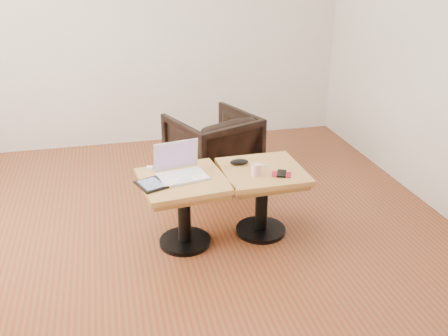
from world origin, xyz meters
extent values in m
cube|color=maroon|center=(0.00, 0.00, 0.00)|extent=(4.50, 4.50, 0.01)
cube|color=beige|center=(0.00, 2.25, 1.35)|extent=(4.50, 0.02, 2.70)
cube|color=beige|center=(0.00, -2.25, 1.35)|extent=(4.50, 0.02, 2.70)
cylinder|color=black|center=(0.11, 0.01, 0.02)|extent=(0.39, 0.39, 0.03)
cylinder|color=black|center=(0.11, 0.01, 0.26)|extent=(0.10, 0.10, 0.47)
cube|color=brown|center=(0.11, 0.01, 0.48)|extent=(0.60, 0.60, 0.04)
cube|color=olive|center=(0.11, 0.01, 0.52)|extent=(0.65, 0.65, 0.04)
cylinder|color=black|center=(0.71, 0.03, 0.02)|extent=(0.39, 0.39, 0.03)
cylinder|color=black|center=(0.71, 0.03, 0.26)|extent=(0.10, 0.10, 0.47)
cube|color=brown|center=(0.71, 0.03, 0.48)|extent=(0.55, 0.55, 0.04)
cube|color=olive|center=(0.71, 0.03, 0.52)|extent=(0.60, 0.60, 0.04)
cube|color=white|center=(0.11, 0.02, 0.54)|extent=(0.36, 0.28, 0.02)
cube|color=silver|center=(0.10, 0.05, 0.55)|extent=(0.29, 0.16, 0.00)
cube|color=silver|center=(0.12, -0.05, 0.55)|extent=(0.10, 0.07, 0.00)
cube|color=white|center=(0.09, 0.14, 0.66)|extent=(0.33, 0.09, 0.22)
cube|color=brown|center=(0.09, 0.14, 0.66)|extent=(0.29, 0.08, 0.18)
cube|color=black|center=(-0.12, -0.05, 0.54)|extent=(0.23, 0.26, 0.01)
cube|color=#191E38|center=(-0.12, -0.05, 0.55)|extent=(0.19, 0.22, 0.00)
cube|color=white|center=(-0.10, 0.22, 0.55)|extent=(0.05, 0.05, 0.02)
ellipsoid|color=black|center=(0.56, 0.15, 0.56)|extent=(0.15, 0.08, 0.04)
cylinder|color=#EB6078|center=(0.63, -0.06, 0.58)|extent=(0.09, 0.09, 0.09)
sphere|color=white|center=(0.74, 0.06, 0.54)|extent=(0.01, 0.01, 0.01)
sphere|color=white|center=(0.75, 0.08, 0.54)|extent=(0.01, 0.01, 0.01)
sphere|color=white|center=(0.72, 0.08, 0.54)|extent=(0.01, 0.01, 0.01)
sphere|color=white|center=(0.76, 0.05, 0.54)|extent=(0.01, 0.01, 0.01)
cylinder|color=white|center=(0.74, 0.06, 0.54)|extent=(0.07, 0.04, 0.00)
cube|color=maroon|center=(0.81, -0.10, 0.54)|extent=(0.16, 0.14, 0.01)
cube|color=black|center=(0.81, -0.10, 0.55)|extent=(0.11, 0.14, 0.01)
imported|color=black|center=(0.55, 1.06, 0.33)|extent=(0.91, 0.92, 0.65)
camera|label=1|loc=(-0.36, -3.16, 2.03)|focal=40.00mm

